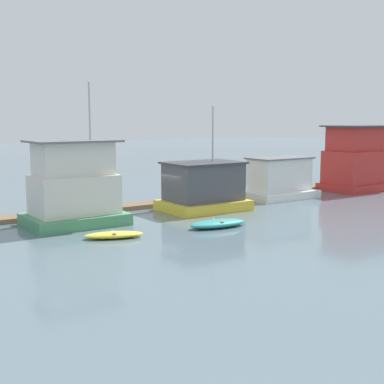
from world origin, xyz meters
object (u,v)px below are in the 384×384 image
object	(u,v)px
houseboat_white	(279,180)
mooring_post_near_right	(268,188)
dinghy_yellow	(114,235)
houseboat_red	(362,160)
dinghy_teal	(218,223)
houseboat_green	(74,188)
houseboat_yellow	(203,188)

from	to	relation	value
houseboat_white	mooring_post_near_right	distance (m)	1.36
dinghy_yellow	mooring_post_near_right	size ratio (longest dim) A/B	2.30
dinghy_yellow	houseboat_white	bearing A→B (deg)	17.82
houseboat_red	dinghy_teal	distance (m)	21.12
dinghy_yellow	dinghy_teal	bearing A→B (deg)	-7.83
houseboat_white	mooring_post_near_right	xyz separation A→B (m)	(-0.14, 1.14, -0.74)
houseboat_green	dinghy_yellow	size ratio (longest dim) A/B	2.54
dinghy_yellow	mooring_post_near_right	world-z (taller)	mooring_post_near_right
houseboat_yellow	houseboat_white	size ratio (longest dim) A/B	1.23
dinghy_teal	houseboat_green	bearing A→B (deg)	140.44
houseboat_green	dinghy_yellow	xyz separation A→B (m)	(0.31, -4.50, -2.02)
houseboat_yellow	dinghy_teal	size ratio (longest dim) A/B	1.93
dinghy_teal	mooring_post_near_right	xyz separation A→B (m)	(10.62, 7.42, 0.48)
mooring_post_near_right	dinghy_teal	bearing A→B (deg)	-145.06
dinghy_yellow	dinghy_teal	world-z (taller)	dinghy_teal
houseboat_green	houseboat_yellow	bearing A→B (deg)	-0.78
houseboat_red	houseboat_green	bearing A→B (deg)	-178.82
houseboat_red	mooring_post_near_right	bearing A→B (deg)	170.88
houseboat_red	mooring_post_near_right	xyz separation A→B (m)	(-9.52, 1.53, -1.90)
houseboat_green	mooring_post_near_right	size ratio (longest dim) A/B	5.84
houseboat_green	mooring_post_near_right	bearing A→B (deg)	6.93
houseboat_green	houseboat_white	world-z (taller)	houseboat_green
mooring_post_near_right	houseboat_red	bearing A→B (deg)	-9.12
dinghy_yellow	mooring_post_near_right	xyz separation A→B (m)	(16.78, 6.57, 0.53)
houseboat_white	houseboat_red	distance (m)	9.46
houseboat_white	mooring_post_near_right	world-z (taller)	houseboat_white
houseboat_white	mooring_post_near_right	size ratio (longest dim) A/B	4.02
dinghy_yellow	mooring_post_near_right	distance (m)	18.03
dinghy_teal	houseboat_red	bearing A→B (deg)	16.30
houseboat_white	houseboat_red	xyz separation A→B (m)	(9.38, -0.39, 1.16)
houseboat_green	mooring_post_near_right	world-z (taller)	houseboat_green
houseboat_yellow	houseboat_white	xyz separation A→B (m)	(8.03, 1.07, -0.09)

